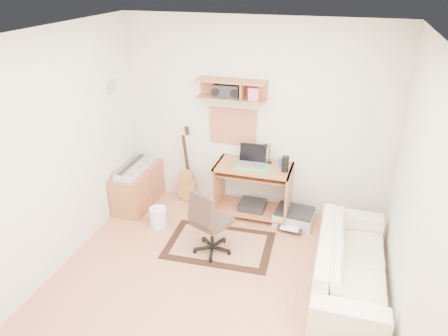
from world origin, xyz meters
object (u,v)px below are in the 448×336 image
(task_chair, at_px, (212,221))
(cabinet, at_px, (138,187))
(desk, at_px, (253,191))
(sofa, at_px, (353,254))
(printer, at_px, (294,218))

(task_chair, xyz_separation_m, cabinet, (-1.37, 0.78, -0.15))
(desk, xyz_separation_m, task_chair, (-0.27, -0.95, 0.05))
(desk, relative_size, sofa, 0.54)
(task_chair, height_order, sofa, task_chair)
(desk, xyz_separation_m, printer, (0.58, -0.05, -0.29))
(sofa, bearing_deg, cabinet, 73.76)
(desk, height_order, task_chair, task_chair)
(desk, distance_m, sofa, 1.68)
(sofa, bearing_deg, printer, 36.80)
(printer, height_order, sofa, sofa)
(printer, distance_m, sofa, 1.26)
(desk, distance_m, printer, 0.65)
(task_chair, distance_m, sofa, 1.60)
(task_chair, distance_m, printer, 1.29)
(task_chair, relative_size, cabinet, 0.95)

